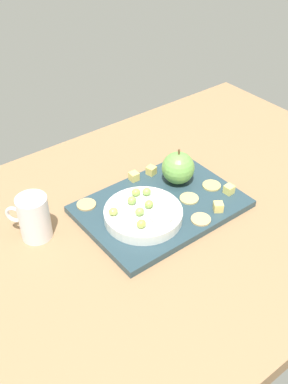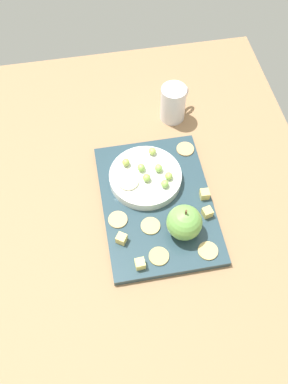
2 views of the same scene
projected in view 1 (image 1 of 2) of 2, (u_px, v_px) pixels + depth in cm
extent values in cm
cube|color=#95704C|center=(176.00, 213.00, 105.41)|extent=(114.72, 80.28, 3.60)
cube|color=#28404A|center=(161.00, 206.00, 103.24)|extent=(35.31, 24.88, 1.59)
cylinder|color=white|center=(143.00, 214.00, 98.11)|extent=(16.87, 16.87, 2.33)
sphere|color=#6BA84B|center=(178.00, 168.00, 107.05)|extent=(7.71, 7.71, 7.71)
cylinder|color=brown|center=(179.00, 152.00, 104.32)|extent=(0.50, 0.50, 1.20)
cube|color=#EECE6D|center=(218.00, 207.00, 100.31)|extent=(2.78, 2.78, 2.00)
cube|color=#E1D46E|center=(229.00, 189.00, 105.23)|extent=(2.12, 2.12, 2.00)
cube|color=#ECD16C|center=(134.00, 176.00, 109.26)|extent=(2.08, 2.08, 2.00)
cube|color=#E1C966|center=(151.00, 170.00, 111.18)|extent=(2.40, 2.40, 2.00)
cylinder|color=tan|center=(212.00, 186.00, 107.74)|extent=(4.30, 4.30, 0.40)
cylinder|color=tan|center=(201.00, 219.00, 98.30)|extent=(4.30, 4.30, 0.40)
cylinder|color=tan|center=(189.00, 198.00, 103.90)|extent=(4.30, 4.30, 0.40)
cylinder|color=tan|center=(184.00, 165.00, 114.61)|extent=(4.30, 4.30, 0.40)
cylinder|color=tan|center=(86.00, 205.00, 102.19)|extent=(4.30, 4.30, 0.40)
ellipsoid|color=#89B452|center=(140.00, 212.00, 95.62)|extent=(1.96, 1.77, 1.75)
ellipsoid|color=#97B74E|center=(136.00, 192.00, 100.92)|extent=(1.96, 1.77, 1.63)
ellipsoid|color=#8FB64C|center=(148.00, 203.00, 97.73)|extent=(1.96, 1.77, 1.76)
ellipsoid|color=#9CB34C|center=(141.00, 224.00, 92.56)|extent=(1.96, 1.77, 1.82)
ellipsoid|color=#88B750|center=(147.00, 192.00, 101.04)|extent=(1.96, 1.77, 1.67)
ellipsoid|color=#9FB753|center=(113.00, 212.00, 95.72)|extent=(1.96, 1.77, 1.64)
ellipsoid|color=#8EBE52|center=(132.00, 200.00, 98.47)|extent=(1.96, 1.77, 1.84)
cylinder|color=beige|center=(161.00, 217.00, 95.16)|extent=(4.84, 4.84, 0.60)
cylinder|color=silver|center=(34.00, 218.00, 93.84)|extent=(6.42, 6.42, 9.94)
torus|color=silver|center=(14.00, 215.00, 94.61)|extent=(3.16, 3.60, 4.00)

